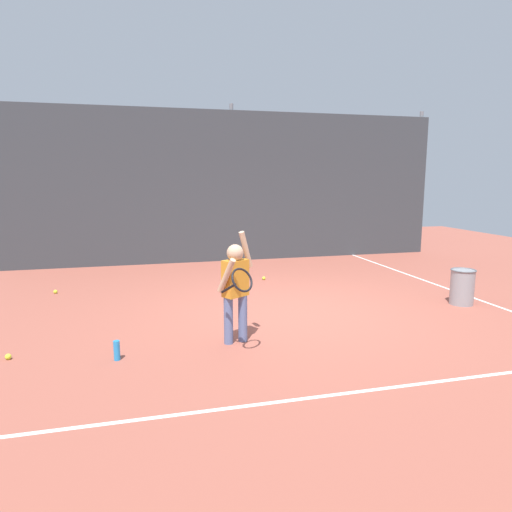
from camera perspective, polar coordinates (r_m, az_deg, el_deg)
ground_plane at (r=6.98m, az=4.53°, el=-6.75°), size 20.00×20.00×0.00m
court_line_baseline at (r=4.68m, az=15.76°, el=-15.61°), size 9.00×0.05×0.00m
court_line_sideline at (r=9.29m, az=21.23°, el=-3.21°), size 0.05×9.00×0.00m
back_fence_windscreen at (r=10.95m, az=-2.95°, el=8.57°), size 10.34×0.08×3.52m
fence_post_1 at (r=11.00m, az=-3.02°, el=8.97°), size 0.09×0.09×3.67m
fence_post_2 at (r=12.98m, az=19.51°, el=8.55°), size 0.09×0.09×3.67m
tennis_player at (r=5.44m, az=-2.55°, el=-3.57°), size 0.50×0.82×1.35m
ball_hopper at (r=7.91m, az=24.34°, el=-3.48°), size 0.38×0.38×0.56m
water_bottle at (r=5.33m, az=-16.98°, el=-11.20°), size 0.07×0.07×0.22m
tennis_ball_0 at (r=5.83m, az=-28.53°, el=-10.98°), size 0.07×0.07×0.07m
tennis_ball_1 at (r=8.65m, az=-23.75°, el=-4.10°), size 0.07×0.07×0.07m
tennis_ball_2 at (r=8.53m, az=-2.41°, el=-3.45°), size 0.07×0.07×0.07m
tennis_ball_3 at (r=8.97m, az=0.98°, el=-2.79°), size 0.07×0.07×0.07m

